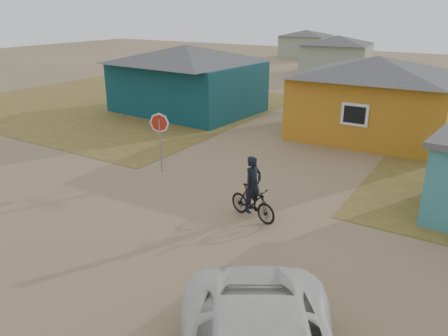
# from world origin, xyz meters

# --- Properties ---
(ground) EXTENTS (120.00, 120.00, 0.00)m
(ground) POSITION_xyz_m (0.00, 0.00, 0.00)
(ground) COLOR #917553
(grass_nw) EXTENTS (20.00, 18.00, 0.00)m
(grass_nw) POSITION_xyz_m (-14.00, 13.00, 0.01)
(grass_nw) COLOR olive
(grass_nw) RESTS_ON ground
(house_teal) EXTENTS (8.93, 7.08, 4.00)m
(house_teal) POSITION_xyz_m (-8.50, 13.50, 2.05)
(house_teal) COLOR #0A333B
(house_teal) RESTS_ON ground
(house_yellow) EXTENTS (7.72, 6.76, 3.90)m
(house_yellow) POSITION_xyz_m (2.50, 14.00, 2.00)
(house_yellow) COLOR #B6761C
(house_yellow) RESTS_ON ground
(house_pale_west) EXTENTS (7.04, 6.15, 3.60)m
(house_pale_west) POSITION_xyz_m (-6.00, 34.00, 1.86)
(house_pale_west) COLOR gray
(house_pale_west) RESTS_ON ground
(house_pale_north) EXTENTS (6.28, 5.81, 3.40)m
(house_pale_north) POSITION_xyz_m (-14.00, 46.00, 1.75)
(house_pale_north) COLOR gray
(house_pale_north) RESTS_ON ground
(stop_sign) EXTENTS (0.77, 0.09, 2.35)m
(stop_sign) POSITION_xyz_m (-3.01, 4.35, 1.74)
(stop_sign) COLOR gray
(stop_sign) RESTS_ON ground
(cyclist) EXTENTS (1.83, 0.92, 1.99)m
(cyclist) POSITION_xyz_m (1.95, 2.67, 0.73)
(cyclist) COLOR black
(cyclist) RESTS_ON ground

